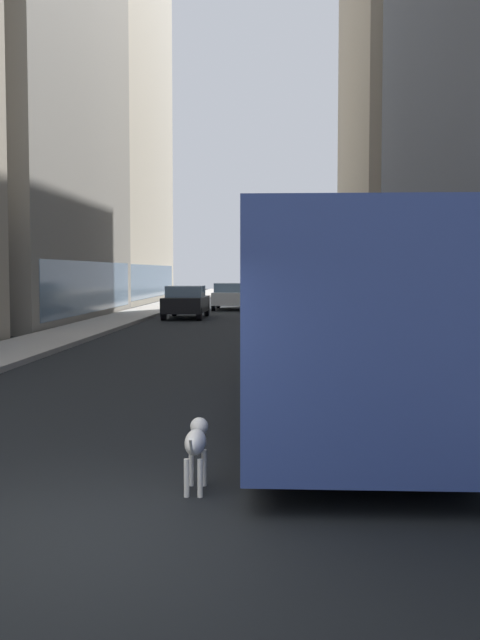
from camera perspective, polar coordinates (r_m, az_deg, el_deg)
ground_plane at (r=41.56m, az=0.41°, el=0.43°), size 120.00×120.00×0.00m
sidewalk_left at (r=42.20m, az=-7.34°, el=0.55°), size 2.40×110.00×0.15m
sidewalk_right at (r=41.69m, az=8.26°, el=0.50°), size 2.40×110.00×0.15m
building_left_far at (r=60.29m, az=-10.65°, el=15.45°), size 8.48×21.14×29.49m
building_right_far at (r=53.67m, az=14.22°, el=15.39°), size 10.87×22.27×26.74m
transit_bus at (r=12.85m, az=7.06°, el=1.13°), size 2.78×11.53×3.05m
car_blue_hatchback at (r=40.74m, az=4.30°, el=1.51°), size 1.75×4.19×1.62m
car_white_van at (r=46.66m, az=-0.78°, el=1.79°), size 1.91×4.23×1.62m
car_black_suv at (r=38.15m, az=-4.04°, el=1.37°), size 1.92×4.62×1.62m
car_red_coupe at (r=35.47m, az=4.49°, el=1.19°), size 1.89×3.95×1.62m
dalmatian_dog at (r=8.28m, az=-3.29°, el=-9.09°), size 0.22×0.96×0.72m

